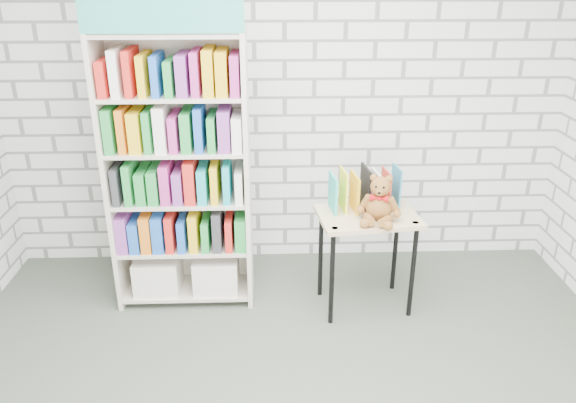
{
  "coord_description": "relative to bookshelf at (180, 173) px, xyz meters",
  "views": [
    {
      "loc": [
        -0.13,
        -2.39,
        2.39
      ],
      "look_at": [
        -0.01,
        0.95,
        0.96
      ],
      "focal_mm": 35.0,
      "sensor_mm": 36.0,
      "label": 1
    }
  ],
  "objects": [
    {
      "name": "room_shell",
      "position": [
        0.77,
        -1.36,
        0.77
      ],
      "size": [
        4.52,
        4.02,
        2.81
      ],
      "color": "silver",
      "rests_on": "ground"
    },
    {
      "name": "bookshelf",
      "position": [
        0.0,
        0.0,
        0.0
      ],
      "size": [
        0.99,
        0.39,
        2.23
      ],
      "color": "beige",
      "rests_on": "ground"
    },
    {
      "name": "display_table",
      "position": [
        1.33,
        -0.17,
        -0.37
      ],
      "size": [
        0.75,
        0.56,
        0.75
      ],
      "color": "tan",
      "rests_on": "ground"
    },
    {
      "name": "table_books",
      "position": [
        1.32,
        -0.06,
        -0.12
      ],
      "size": [
        0.51,
        0.27,
        0.29
      ],
      "color": "#2BBEA7",
      "rests_on": "display_table"
    },
    {
      "name": "teddy_bear",
      "position": [
        1.38,
        -0.27,
        -0.14
      ],
      "size": [
        0.3,
        0.29,
        0.33
      ],
      "color": "brown",
      "rests_on": "display_table"
    }
  ]
}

